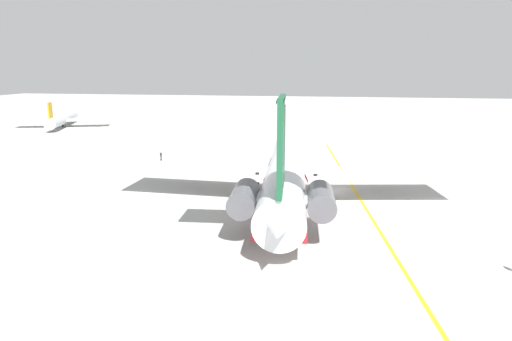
{
  "coord_description": "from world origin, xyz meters",
  "views": [
    {
      "loc": [
        -58.17,
        0.63,
        16.46
      ],
      "look_at": [
        -3.86,
        9.9,
        3.33
      ],
      "focal_mm": 30.5,
      "sensor_mm": 36.0,
      "label": 1
    }
  ],
  "objects": [
    {
      "name": "ground_crew_near_tail",
      "position": [
        14.6,
        30.44,
        1.08
      ],
      "size": [
        0.27,
        0.42,
        1.7
      ],
      "rotation": [
        0.0,
        0.0,
        5.98
      ],
      "color": "black",
      "rests_on": "ground"
    },
    {
      "name": "main_jetliner",
      "position": [
        -5.22,
        5.8,
        3.86
      ],
      "size": [
        48.66,
        43.13,
        14.17
      ],
      "rotation": [
        0.0,
        0.0,
        0.07
      ],
      "color": "silver",
      "rests_on": "ground"
    },
    {
      "name": "airliner_mid_right",
      "position": [
        53.67,
        75.15,
        2.26
      ],
      "size": [
        25.03,
        25.1,
        7.66
      ],
      "rotation": [
        0.0,
        0.0,
        0.33
      ],
      "color": "silver",
      "rests_on": "ground"
    },
    {
      "name": "taxiway_centreline",
      "position": [
        -3.86,
        -3.61,
        0.0
      ],
      "size": [
        81.16,
        9.95,
        0.01
      ],
      "primitive_type": "cube",
      "rotation": [
        0.0,
        0.0,
        0.12
      ],
      "color": "gold",
      "rests_on": "ground"
    },
    {
      "name": "ground",
      "position": [
        0.0,
        0.0,
        0.0
      ],
      "size": [
        390.65,
        390.65,
        0.0
      ],
      "primitive_type": "plane",
      "color": "#ADADA8"
    }
  ]
}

